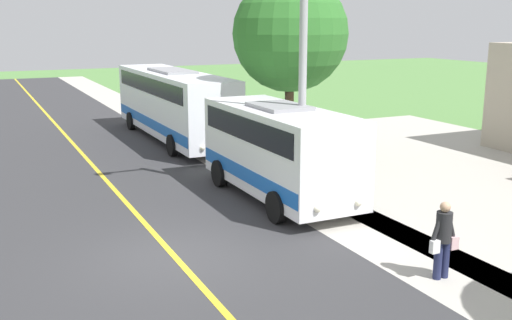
% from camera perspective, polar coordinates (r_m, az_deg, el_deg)
% --- Properties ---
extents(ground_plane, '(120.00, 120.00, 0.00)m').
position_cam_1_polar(ground_plane, '(14.55, -7.84, -8.98)').
color(ground_plane, '#548442').
extents(road_surface, '(8.00, 100.00, 0.01)m').
position_cam_1_polar(road_surface, '(14.55, -7.84, -8.96)').
color(road_surface, '#333335').
rests_on(road_surface, ground).
extents(sidewalk, '(2.40, 100.00, 0.01)m').
position_cam_1_polar(sidewalk, '(16.73, 9.47, -6.06)').
color(sidewalk, '#B2ADA3').
rests_on(sidewalk, ground).
extents(road_centre_line, '(0.16, 100.00, 0.00)m').
position_cam_1_polar(road_centre_line, '(14.54, -7.84, -8.95)').
color(road_centre_line, gold).
rests_on(road_centre_line, ground).
extents(shuttle_bus_front, '(2.56, 6.85, 2.96)m').
position_cam_1_polar(shuttle_bus_front, '(18.53, 2.18, 1.20)').
color(shuttle_bus_front, white).
rests_on(shuttle_bus_front, ground).
extents(transit_bus_rear, '(2.61, 11.28, 3.28)m').
position_cam_1_polar(transit_bus_rear, '(28.31, -7.90, 5.53)').
color(transit_bus_rear, white).
rests_on(transit_bus_rear, ground).
extents(pedestrian_with_bags, '(0.72, 0.34, 1.72)m').
position_cam_1_polar(pedestrian_with_bags, '(13.49, 17.35, -7.05)').
color(pedestrian_with_bags, '#1E2347').
rests_on(pedestrian_with_bags, ground).
extents(street_light_pole, '(1.97, 0.24, 8.95)m').
position_cam_1_polar(street_light_pole, '(17.96, 4.20, 11.30)').
color(street_light_pole, '#9E9EA3').
rests_on(street_light_pole, ground).
extents(tree_curbside, '(4.50, 4.50, 7.21)m').
position_cam_1_polar(tree_curbside, '(23.73, 3.26, 11.85)').
color(tree_curbside, '#4C3826').
rests_on(tree_curbside, ground).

